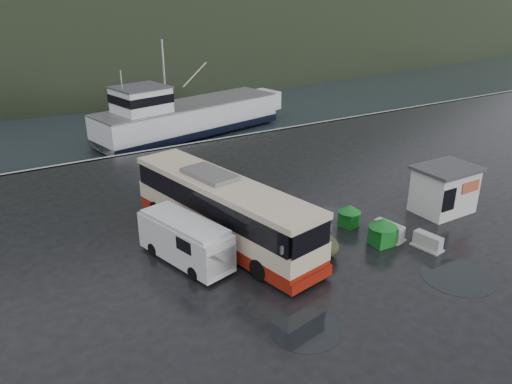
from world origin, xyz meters
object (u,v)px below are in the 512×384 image
white_van (186,261)px  waste_bin_left (381,244)px  dome_tent (315,252)px  fishing_trawler (190,120)px  jersey_barrier_b (427,248)px  waste_bin_right (348,226)px  ticket_kiosk (441,211)px  coach_bus (224,239)px  jersey_barrier_a (388,238)px

white_van → waste_bin_left: (9.55, -3.70, 0.00)m
dome_tent → fishing_trawler: size_ratio=0.12×
white_van → jersey_barrier_b: bearing=-39.6°
waste_bin_right → ticket_kiosk: size_ratio=0.36×
dome_tent → jersey_barrier_b: (5.26, -2.67, 0.00)m
waste_bin_left → dome_tent: 3.66m
waste_bin_right → fishing_trawler: size_ratio=0.06×
waste_bin_left → waste_bin_right: waste_bin_left is taller
waste_bin_right → fishing_trawler: bearing=86.0°
coach_bus → waste_bin_left: coach_bus is taller
fishing_trawler → ticket_kiosk: bearing=-93.7°
waste_bin_right → jersey_barrier_a: bearing=-67.5°
jersey_barrier_b → waste_bin_right: bearing=114.3°
coach_bus → dome_tent: 4.99m
coach_bus → fishing_trawler: (8.74, 24.43, 0.00)m
waste_bin_right → fishing_trawler: (1.88, 26.64, 0.00)m
white_van → waste_bin_left: size_ratio=3.61×
jersey_barrier_b → white_van: bearing=155.3°
dome_tent → jersey_barrier_b: bearing=-26.9°
jersey_barrier_a → jersey_barrier_b: jersey_barrier_a is taller
white_van → fishing_trawler: fishing_trawler is taller
jersey_barrier_b → fishing_trawler: 30.71m
white_van → dome_tent: (6.08, -2.55, 0.00)m
waste_bin_right → jersey_barrier_a: waste_bin_right is taller
white_van → ticket_kiosk: (15.68, -2.44, 0.00)m
ticket_kiosk → fishing_trawler: fishing_trawler is taller
waste_bin_left → jersey_barrier_a: (0.85, 0.35, 0.00)m
jersey_barrier_a → jersey_barrier_b: size_ratio=1.10×
ticket_kiosk → jersey_barrier_a: (-5.27, -0.91, 0.00)m
waste_bin_left → fishing_trawler: size_ratio=0.07×
dome_tent → jersey_barrier_a: size_ratio=1.57×
waste_bin_left → jersey_barrier_a: bearing=22.4°
white_van → waste_bin_right: white_van is taller
white_van → jersey_barrier_b: (11.34, -5.22, 0.00)m
white_van → dome_tent: size_ratio=1.98×
coach_bus → jersey_barrier_a: size_ratio=7.22×
waste_bin_right → fishing_trawler: fishing_trawler is taller
waste_bin_left → dome_tent: bearing=161.7°
waste_bin_right → ticket_kiosk: bearing=-11.8°
ticket_kiosk → jersey_barrier_b: bearing=-147.9°
coach_bus → ticket_kiosk: 13.51m
waste_bin_left → jersey_barrier_a: 0.92m
coach_bus → white_van: (-2.64, -1.07, 0.00)m
waste_bin_left → jersey_barrier_b: 2.34m
coach_bus → fishing_trawler: size_ratio=0.55×
white_van → waste_bin_right: bearing=-21.7°
coach_bus → dome_tent: size_ratio=4.61×
ticket_kiosk → jersey_barrier_a: size_ratio=2.05×
white_van → jersey_barrier_b: size_ratio=3.42×
white_van → dome_tent: white_van is taller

